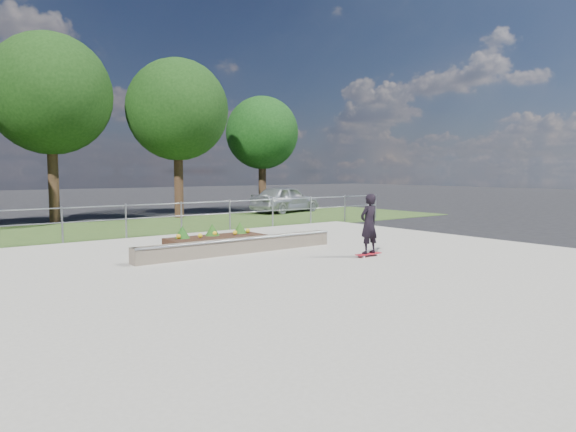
{
  "coord_description": "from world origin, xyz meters",
  "views": [
    {
      "loc": [
        -8.0,
        -9.25,
        2.28
      ],
      "look_at": [
        0.2,
        1.5,
        1.1
      ],
      "focal_mm": 32.0,
      "sensor_mm": 36.0,
      "label": 1
    }
  ],
  "objects_px": {
    "skateboarder": "(369,224)",
    "parked_car": "(285,199)",
    "planter_bed": "(216,238)",
    "grind_ledge": "(240,246)"
  },
  "relations": [
    {
      "from": "planter_bed",
      "to": "parked_car",
      "type": "distance_m",
      "value": 12.99
    },
    {
      "from": "grind_ledge",
      "to": "planter_bed",
      "type": "xyz_separation_m",
      "value": [
        0.31,
        1.87,
        -0.02
      ]
    },
    {
      "from": "skateboarder",
      "to": "parked_car",
      "type": "bearing_deg",
      "value": 61.13
    },
    {
      "from": "grind_ledge",
      "to": "skateboarder",
      "type": "distance_m",
      "value": 3.52
    },
    {
      "from": "skateboarder",
      "to": "parked_car",
      "type": "distance_m",
      "value": 15.23
    },
    {
      "from": "skateboarder",
      "to": "parked_car",
      "type": "relative_size",
      "value": 0.37
    },
    {
      "from": "planter_bed",
      "to": "skateboarder",
      "type": "height_order",
      "value": "skateboarder"
    },
    {
      "from": "skateboarder",
      "to": "parked_car",
      "type": "xyz_separation_m",
      "value": [
        7.35,
        13.34,
        -0.16
      ]
    },
    {
      "from": "grind_ledge",
      "to": "skateboarder",
      "type": "bearing_deg",
      "value": -46.84
    },
    {
      "from": "planter_bed",
      "to": "parked_car",
      "type": "xyz_separation_m",
      "value": [
        9.41,
        8.94,
        0.51
      ]
    }
  ]
}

